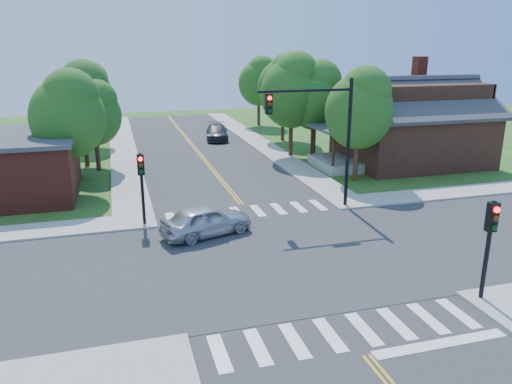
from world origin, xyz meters
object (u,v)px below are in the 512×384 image
object	(u,v)px
signal_mast_ne	(321,123)
car_dgrey	(217,132)
signal_pole_se	(490,232)
signal_pole_nw	(141,176)
car_silver	(206,221)
house_ne	(411,120)

from	to	relation	value
signal_mast_ne	car_dgrey	distance (m)	22.45
signal_pole_se	signal_pole_nw	distance (m)	15.84
car_silver	signal_mast_ne	bearing A→B (deg)	-89.28
signal_mast_ne	signal_pole_se	xyz separation A→B (m)	(1.69, -11.21, -2.19)
signal_pole_se	car_dgrey	world-z (taller)	signal_pole_se
signal_mast_ne	signal_pole_se	world-z (taller)	signal_mast_ne
signal_pole_nw	car_dgrey	xyz separation A→B (m)	(8.33, 22.04, -1.94)
signal_pole_nw	car_silver	size ratio (longest dim) A/B	0.80
signal_pole_se	signal_pole_nw	world-z (taller)	same
signal_mast_ne	car_silver	xyz separation A→B (m)	(-6.71, -2.19, -4.09)
car_dgrey	car_silver	bearing A→B (deg)	-93.01
house_ne	car_dgrey	size ratio (longest dim) A/B	2.50
signal_mast_ne	house_ne	xyz separation A→B (m)	(11.19, 8.65, -1.52)
house_ne	car_dgrey	world-z (taller)	house_ne
signal_mast_ne	signal_pole_se	distance (m)	11.55
house_ne	signal_mast_ne	bearing A→B (deg)	-142.32
signal_mast_ne	house_ne	distance (m)	14.23
house_ne	signal_pole_se	bearing A→B (deg)	-115.58
signal_pole_se	house_ne	bearing A→B (deg)	64.42
signal_mast_ne	signal_pole_nw	xyz separation A→B (m)	(-9.51, -0.01, -2.19)
car_dgrey	signal_pole_nw	bearing A→B (deg)	-100.86
signal_mast_ne	car_dgrey	world-z (taller)	signal_mast_ne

